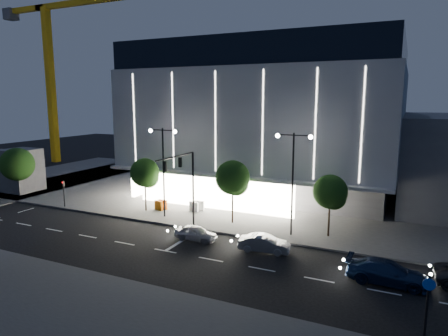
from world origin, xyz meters
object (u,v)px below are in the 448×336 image
Objects in this scene: car_lead at (196,233)px; car_second at (264,244)px; barrier_a at (159,205)px; barrier_c at (163,204)px; ped_signal_far at (64,191)px; tree_left at (145,174)px; barrier_d at (199,205)px; street_lamp_west at (163,159)px; car_third at (387,272)px; street_lamp_east at (293,169)px; tree_right at (330,194)px; tower_crane at (53,50)px; barrier_b at (194,207)px; cycle_sign_pole at (426,311)px; traffic_mast at (185,176)px; tree_mid at (233,180)px.

car_lead is 6.09m from car_second.
car_second is at bearing -6.23° from barrier_a.
barrier_a is at bearing -100.75° from barrier_c.
ped_signal_far is 9.61m from tree_left.
barrier_a and barrier_d have the same top height.
street_lamp_west is 2.25× the size of car_second.
barrier_d is (-19.03, 9.64, -0.09)m from car_third.
tree_right is (3.03, 1.02, -2.07)m from street_lamp_east.
tower_crane reaches higher than car_lead.
car_lead is at bearing -48.66° from barrier_b.
tree_right is 7.41m from car_second.
street_lamp_west is 8.18× the size of barrier_b.
tree_left is 5.20× the size of barrier_c.
car_second is 15.25m from barrier_c.
cycle_sign_pole is at bearing -29.22° from tree_left.
street_lamp_east is at bearing 16.48° from traffic_mast.
tower_crane is 29.09× the size of barrier_d.
car_lead is at bearing -40.53° from traffic_mast.
tree_left is 5.20× the size of barrier_a.
tree_mid is 1.12× the size of tree_right.
tower_crane is 52.17m from tree_mid.
street_lamp_west is 26.93m from cycle_sign_pole.
tree_right is 1.38× the size of car_second.
barrier_a is 1.00× the size of barrier_b.
street_lamp_east reaches higher than cycle_sign_pole.
car_second reaches higher than barrier_d.
traffic_mast is 1.38× the size of car_third.
car_lead is at bearing 82.06° from car_second.
tree_left is at bearing -132.46° from barrier_a.
tree_right is at bearing 18.63° from street_lamp_east.
cycle_sign_pole is 1.00× the size of car_second.
street_lamp_east is 8.18× the size of barrier_d.
tower_crane is 48.33m from barrier_b.
ped_signal_far is 28.21m from tree_right.
street_lamp_west is 1.75× the size of car_third.
cycle_sign_pole is at bearing -53.49° from street_lamp_east.
tower_crane reaches higher than street_lamp_east.
tree_left is (-15.97, 1.02, -1.92)m from street_lamp_east.
tower_crane is 29.09× the size of barrier_c.
car_third is (33.07, -4.63, -1.14)m from ped_signal_far.
street_lamp_west is 0.28× the size of tower_crane.
tree_mid reaches higher than barrier_d.
car_second is (12.09, -4.37, -5.30)m from street_lamp_west.
cycle_sign_pole is at bearing -137.91° from car_second.
car_second is 3.64× the size of barrier_d.
car_third is (8.07, -6.13, -5.21)m from street_lamp_east.
cycle_sign_pole reaches higher than barrier_c.
tower_crane reaches higher than tree_mid.
barrier_b is (-2.23, 5.51, -4.38)m from traffic_mast.
cycle_sign_pole is 0.78× the size of car_third.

